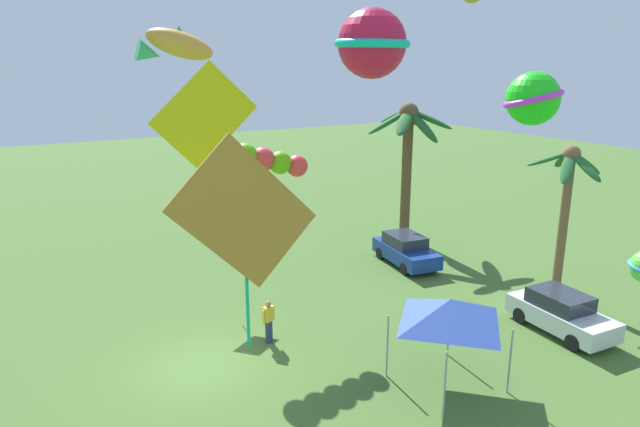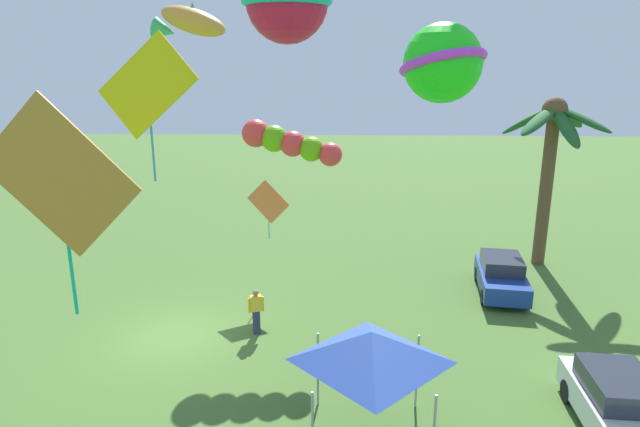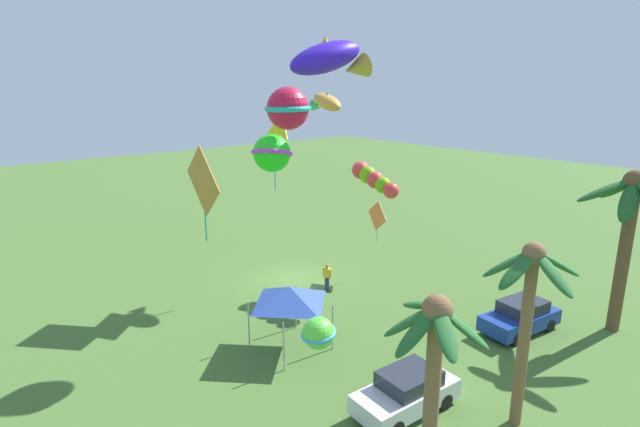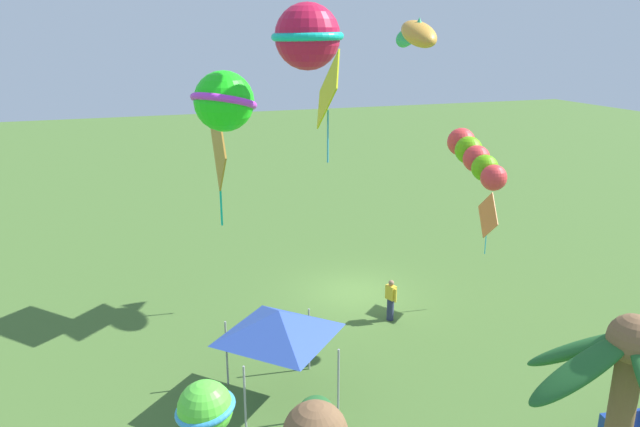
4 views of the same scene
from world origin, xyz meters
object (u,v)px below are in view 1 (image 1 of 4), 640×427
object	(u,v)px
parked_car_0	(406,250)
kite_diamond_4	(223,219)
festival_tent	(450,311)
palm_tree_2	(408,138)
kite_ball_2	(372,44)
kite_ball_7	(533,99)
kite_diamond_3	(204,117)
kite_tube_5	(258,158)
parked_car_1	(561,313)
spectator_0	(269,321)
palm_tree_0	(568,187)
kite_fish_6	(175,45)
kite_diamond_1	(244,216)

from	to	relation	value
parked_car_0	kite_diamond_4	bearing A→B (deg)	-90.87
festival_tent	palm_tree_2	bearing A→B (deg)	145.96
kite_ball_2	kite_ball_7	size ratio (longest dim) A/B	1.06
festival_tent	kite_ball_2	xyz separation A→B (m)	(-1.53, -2.00, 7.70)
palm_tree_2	festival_tent	world-z (taller)	palm_tree_2
kite_diamond_3	kite_tube_5	size ratio (longest dim) A/B	1.14
parked_car_1	spectator_0	bearing A→B (deg)	-115.98
festival_tent	kite_tube_5	distance (m)	9.00
palm_tree_0	festival_tent	bearing A→B (deg)	-72.49
kite_ball_2	palm_tree_2	bearing A→B (deg)	136.46
parked_car_0	kite_ball_2	size ratio (longest dim) A/B	1.82
kite_ball_2	kite_tube_5	world-z (taller)	kite_ball_2
parked_car_0	kite_diamond_3	size ratio (longest dim) A/B	0.99
palm_tree_0	parked_car_0	world-z (taller)	palm_tree_0
kite_ball_7	festival_tent	bearing A→B (deg)	-145.05
kite_ball_2	kite_diamond_3	xyz separation A→B (m)	(-2.09, -4.08, -1.94)
palm_tree_0	kite_diamond_4	xyz separation A→B (m)	(-6.36, -12.58, -1.10)
kite_diamond_3	kite_ball_2	bearing A→B (deg)	62.92
parked_car_1	kite_fish_6	xyz separation A→B (m)	(-6.47, -11.87, 9.46)
kite_diamond_1	parked_car_1	bearing A→B (deg)	93.90
festival_tent	parked_car_0	bearing A→B (deg)	147.67
palm_tree_2	kite_fish_6	world-z (taller)	kite_fish_6
kite_diamond_4	kite_tube_5	xyz separation A→B (m)	(1.44, 0.97, 2.57)
kite_diamond_1	palm_tree_0	bearing A→B (deg)	101.58
palm_tree_2	spectator_0	bearing A→B (deg)	-58.62
kite_diamond_4	kite_tube_5	world-z (taller)	kite_tube_5
kite_ball_2	kite_tube_5	size ratio (longest dim) A/B	0.62
palm_tree_2	kite_diamond_3	distance (m)	17.29
kite_diamond_3	kite_ball_7	distance (m)	8.72
parked_car_1	kite_ball_2	size ratio (longest dim) A/B	1.78
parked_car_1	kite_diamond_1	distance (m)	14.02
parked_car_1	kite_fish_6	distance (m)	16.50
palm_tree_2	kite_tube_5	world-z (taller)	palm_tree_2
kite_diamond_3	kite_ball_7	bearing A→B (deg)	54.47
kite_tube_5	kite_diamond_4	bearing A→B (deg)	-146.07
kite_diamond_4	kite_ball_7	bearing A→B (deg)	23.57
kite_diamond_1	kite_diamond_3	world-z (taller)	kite_diamond_3
spectator_0	kite_diamond_4	distance (m)	4.87
kite_diamond_1	kite_ball_7	bearing A→B (deg)	82.11
palm_tree_2	parked_car_0	distance (m)	6.68
kite_diamond_3	palm_tree_0	bearing A→B (deg)	86.97
parked_car_0	kite_diamond_3	distance (m)	14.99
palm_tree_2	spectator_0	size ratio (longest dim) A/B	4.79
kite_diamond_1	kite_ball_2	bearing A→B (deg)	112.24
palm_tree_2	kite_diamond_1	distance (m)	19.95
palm_tree_2	kite_diamond_1	xyz separation A→B (m)	(12.95, -15.16, 0.74)
kite_fish_6	kite_diamond_1	bearing A→B (deg)	-7.09
kite_ball_2	kite_diamond_4	bearing A→B (deg)	-167.96
spectator_0	kite_diamond_1	xyz separation A→B (m)	(5.59, -3.10, 5.63)
parked_car_1	kite_diamond_4	xyz separation A→B (m)	(-8.69, -9.75, 2.89)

